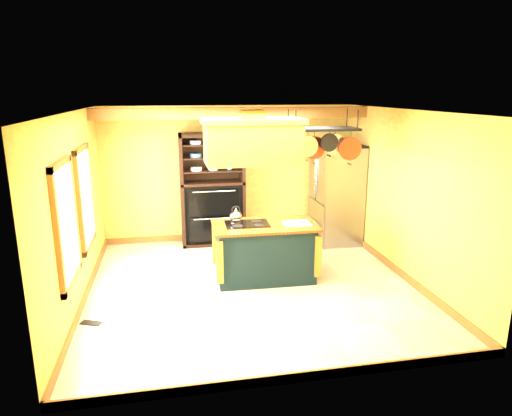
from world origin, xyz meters
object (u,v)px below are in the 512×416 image
object	(u,v)px
refrigerator	(336,196)
hutch	(212,201)
pot_rack	(323,137)
kitchen_island	(264,251)
range_hood	(252,140)

from	to	relation	value
refrigerator	hutch	bearing A→B (deg)	171.56
pot_rack	hutch	bearing A→B (deg)	128.06
kitchen_island	pot_rack	world-z (taller)	pot_rack
pot_rack	hutch	distance (m)	2.89
pot_rack	range_hood	bearing A→B (deg)	180.00
range_hood	hutch	size ratio (longest dim) A/B	0.69
range_hood	refrigerator	bearing A→B (deg)	39.01
range_hood	kitchen_island	bearing A→B (deg)	0.26
kitchen_island	refrigerator	distance (m)	2.47
kitchen_island	range_hood	distance (m)	1.80
refrigerator	pot_rack	bearing A→B (deg)	-118.68
pot_rack	refrigerator	distance (m)	2.28
kitchen_island	refrigerator	xyz separation A→B (m)	(1.80, 1.62, 0.47)
kitchen_island	hutch	world-z (taller)	hutch
kitchen_island	refrigerator	size ratio (longest dim) A/B	0.87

